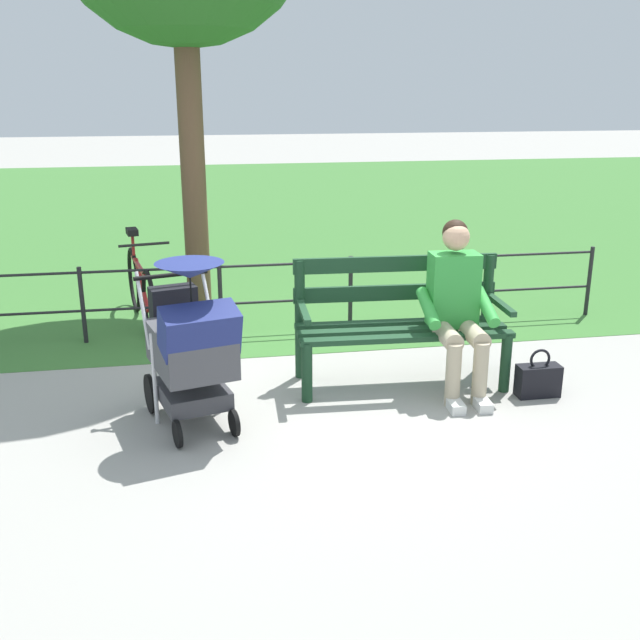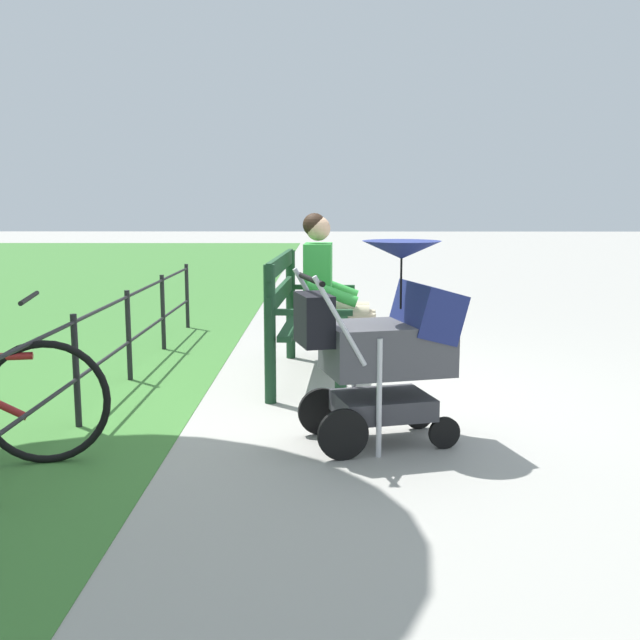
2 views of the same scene
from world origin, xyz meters
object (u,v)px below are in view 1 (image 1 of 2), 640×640
Objects in this scene: handbag at (538,380)px; park_bench at (399,316)px; bicycle at (141,288)px; person_on_bench at (457,303)px; stroller at (191,342)px.

park_bench is at bearing -26.78° from handbag.
bicycle is (2.04, -1.78, -0.16)m from park_bench.
handbag is at bearing 142.93° from bicycle.
person_on_bench is 0.83m from handbag.
person_on_bench is at bearing 140.31° from bicycle.
park_bench is 1.27× the size of person_on_bench.
stroller is (1.95, 0.31, -0.08)m from person_on_bench.
handbag is (-2.52, -0.05, -0.47)m from stroller.
stroller is 3.11× the size of handbag.
stroller is 2.37m from bicycle.
bicycle is (2.41, -2.00, -0.31)m from person_on_bench.
park_bench reaches higher than handbag.
person_on_bench is 3.45× the size of handbag.
person_on_bench is 3.15m from bicycle.
person_on_bench is at bearing 149.05° from park_bench.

